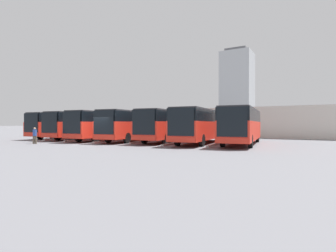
{
  "coord_description": "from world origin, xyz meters",
  "views": [
    {
      "loc": [
        -17.42,
        18.06,
        1.85
      ],
      "look_at": [
        -4.01,
        -5.84,
        1.68
      ],
      "focal_mm": 28.0,
      "sensor_mm": 36.0,
      "label": 1
    }
  ],
  "objects": [
    {
      "name": "bus_3",
      "position": [
        -0.0,
        -5.61,
        1.82
      ],
      "size": [
        3.77,
        11.92,
        3.26
      ],
      "rotation": [
        0.0,
        0.0,
        0.11
      ],
      "color": "red",
      "rests_on": "ground_plane"
    },
    {
      "name": "office_tower",
      "position": [
        32.91,
        -176.97,
        28.09
      ],
      "size": [
        21.56,
        21.56,
        57.38
      ],
      "color": "#ADB2B7",
      "rests_on": "ground_plane"
    },
    {
      "name": "bus_2",
      "position": [
        -3.86,
        -6.42,
        1.82
      ],
      "size": [
        3.77,
        11.92,
        3.26
      ],
      "rotation": [
        0.0,
        0.0,
        0.11
      ],
      "color": "red",
      "rests_on": "ground_plane"
    },
    {
      "name": "pedestrian",
      "position": [
        5.79,
        2.6,
        0.84
      ],
      "size": [
        0.49,
        0.49,
        1.56
      ],
      "rotation": [
        0.0,
        0.0,
        3.95
      ],
      "color": "brown",
      "rests_on": "ground_plane"
    },
    {
      "name": "curb_divider_4",
      "position": [
        5.78,
        -3.57,
        0.07
      ],
      "size": [
        0.93,
        6.22,
        0.15
      ],
      "primitive_type": "cube",
      "rotation": [
        0.0,
        0.0,
        0.11
      ],
      "color": "#B2B2AD",
      "rests_on": "ground_plane"
    },
    {
      "name": "curb_divider_5",
      "position": [
        9.63,
        -3.94,
        0.07
      ],
      "size": [
        0.93,
        6.22,
        0.15
      ],
      "primitive_type": "cube",
      "rotation": [
        0.0,
        0.0,
        0.11
      ],
      "color": "#B2B2AD",
      "rests_on": "ground_plane"
    },
    {
      "name": "bus_6",
      "position": [
        11.56,
        -6.14,
        1.82
      ],
      "size": [
        3.77,
        11.92,
        3.26
      ],
      "rotation": [
        0.0,
        0.0,
        0.11
      ],
      "color": "red",
      "rests_on": "ground_plane"
    },
    {
      "name": "curb_divider_0",
      "position": [
        -9.63,
        -4.68,
        0.07
      ],
      "size": [
        0.93,
        6.22,
        0.15
      ],
      "primitive_type": "cube",
      "rotation": [
        0.0,
        0.0,
        0.11
      ],
      "color": "#B2B2AD",
      "rests_on": "ground_plane"
    },
    {
      "name": "curb_divider_1",
      "position": [
        -5.78,
        -4.14,
        0.07
      ],
      "size": [
        0.93,
        6.22,
        0.15
      ],
      "primitive_type": "cube",
      "rotation": [
        0.0,
        0.0,
        0.11
      ],
      "color": "#B2B2AD",
      "rests_on": "ground_plane"
    },
    {
      "name": "station_building",
      "position": [
        0.0,
        -23.14,
        2.13
      ],
      "size": [
        43.14,
        13.15,
        4.2
      ],
      "color": "beige",
      "rests_on": "ground_plane"
    },
    {
      "name": "ground_plane",
      "position": [
        0.0,
        0.0,
        0.0
      ],
      "size": [
        600.0,
        600.0,
        0.0
      ],
      "primitive_type": "plane",
      "color": "#5B5B60"
    },
    {
      "name": "bus_4",
      "position": [
        3.85,
        -5.3,
        1.82
      ],
      "size": [
        3.77,
        11.92,
        3.26
      ],
      "rotation": [
        0.0,
        0.0,
        0.11
      ],
      "color": "red",
      "rests_on": "ground_plane"
    },
    {
      "name": "curb_divider_3",
      "position": [
        1.93,
        -3.88,
        0.07
      ],
      "size": [
        0.93,
        6.22,
        0.15
      ],
      "primitive_type": "cube",
      "rotation": [
        0.0,
        0.0,
        0.11
      ],
      "color": "#B2B2AD",
      "rests_on": "ground_plane"
    },
    {
      "name": "bus_5",
      "position": [
        7.71,
        -5.68,
        1.82
      ],
      "size": [
        3.77,
        11.92,
        3.26
      ],
      "rotation": [
        0.0,
        0.0,
        0.11
      ],
      "color": "red",
      "rests_on": "ground_plane"
    },
    {
      "name": "bus_1",
      "position": [
        -7.71,
        -5.87,
        1.82
      ],
      "size": [
        3.77,
        11.92,
        3.26
      ],
      "rotation": [
        0.0,
        0.0,
        0.11
      ],
      "color": "red",
      "rests_on": "ground_plane"
    },
    {
      "name": "bus_0",
      "position": [
        -11.56,
        -6.41,
        1.82
      ],
      "size": [
        3.77,
        11.92,
        3.26
      ],
      "rotation": [
        0.0,
        0.0,
        0.11
      ],
      "color": "red",
      "rests_on": "ground_plane"
    },
    {
      "name": "curb_divider_2",
      "position": [
        -1.93,
        -4.69,
        0.07
      ],
      "size": [
        0.93,
        6.22,
        0.15
      ],
      "primitive_type": "cube",
      "rotation": [
        0.0,
        0.0,
        0.11
      ],
      "color": "#B2B2AD",
      "rests_on": "ground_plane"
    }
  ]
}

